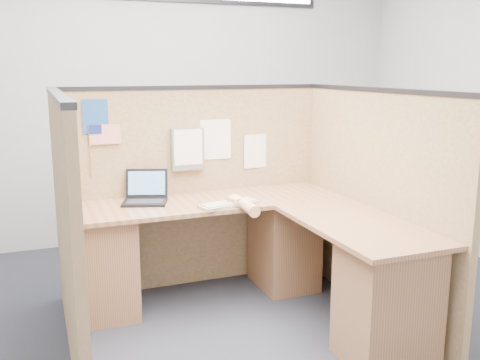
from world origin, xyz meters
name	(u,v)px	position (x,y,z in m)	size (l,w,h in m)	color
floor	(243,338)	(0.00, 0.00, 0.00)	(5.00, 5.00, 0.00)	#21232E
wall_back	(158,95)	(0.00, 2.25, 1.40)	(5.00, 5.00, 0.00)	#A8ABAD
cubicle_partitions	(220,203)	(0.00, 0.43, 0.77)	(2.06, 1.83, 1.53)	brown
l_desk	(253,260)	(0.18, 0.29, 0.39)	(1.95, 1.75, 0.73)	brown
laptop	(143,194)	(-0.44, 0.81, 0.78)	(0.35, 0.37, 0.22)	black
keyboard	(229,204)	(0.08, 0.48, 0.74)	(0.44, 0.23, 0.03)	gray
mouse	(235,202)	(0.13, 0.48, 0.75)	(0.11, 0.07, 0.05)	silver
hand_forearm	(244,205)	(0.14, 0.33, 0.77)	(0.11, 0.40, 0.09)	tan
blue_poster	(95,116)	(-0.72, 0.97, 1.33)	(0.18, 0.00, 0.24)	#1E488C
american_flag	(101,137)	(-0.69, 0.96, 1.19)	(0.22, 0.01, 0.37)	olive
file_holder	(188,149)	(-0.08, 0.94, 1.07)	(0.24, 0.05, 0.31)	slate
paper_left	(216,139)	(0.15, 0.97, 1.12)	(0.24, 0.00, 0.30)	white
paper_right	(256,151)	(0.49, 0.97, 1.02)	(0.21, 0.00, 0.26)	white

